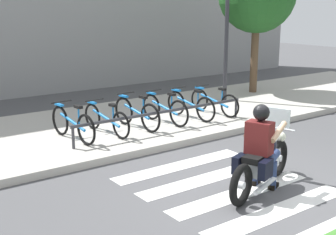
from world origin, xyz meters
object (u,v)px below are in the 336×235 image
at_px(bicycle_3, 165,109).
at_px(street_lamp, 227,13).
at_px(bicycle_0, 73,124).
at_px(motorcycle, 262,162).
at_px(rider, 261,142).
at_px(bicycle_5, 214,102).
at_px(bicycle_1, 106,119).
at_px(bicycle_2, 137,113).
at_px(bicycle_4, 190,105).
at_px(bike_rack, 165,113).

relative_size(bicycle_3, street_lamp, 0.36).
xyz_separation_m(bicycle_0, street_lamp, (5.51, 1.22, 2.20)).
distance_m(motorcycle, street_lamp, 6.91).
height_order(rider, bicycle_5, rider).
relative_size(bicycle_0, street_lamp, 0.38).
height_order(bicycle_0, bicycle_3, bicycle_0).
height_order(bicycle_0, street_lamp, street_lamp).
bearing_deg(bicycle_1, bicycle_2, -0.13).
bearing_deg(motorcycle, bicycle_3, 77.13).
bearing_deg(bicycle_4, bicycle_1, 179.98).
distance_m(bicycle_1, bicycle_4, 2.39).
bearing_deg(motorcycle, street_lamp, 52.03).
bearing_deg(bicycle_5, bicycle_0, -179.98).
height_order(bicycle_1, bicycle_4, bicycle_4).
bearing_deg(bicycle_1, bicycle_0, -179.90).
bearing_deg(bike_rack, bicycle_5, 15.58).
bearing_deg(bicycle_0, bicycle_5, 0.02).
height_order(rider, bicycle_2, rider).
bearing_deg(bicycle_3, bicycle_2, -179.97).
relative_size(motorcycle, bicycle_2, 1.27).
relative_size(rider, bicycle_4, 0.87).
relative_size(bicycle_0, bicycle_3, 1.04).
relative_size(motorcycle, bicycle_1, 1.23).
bearing_deg(bicycle_3, rider, -103.81).
distance_m(bicycle_0, bicycle_3, 2.39).
distance_m(motorcycle, bicycle_0, 4.20).
height_order(rider, bicycle_0, rider).
height_order(motorcycle, bicycle_5, motorcycle).
distance_m(bicycle_0, bicycle_5, 3.98).
xyz_separation_m(motorcycle, bicycle_4, (1.69, 3.93, 0.04)).
bearing_deg(bicycle_1, motorcycle, -79.97).
bearing_deg(street_lamp, bicycle_1, -165.53).
height_order(bicycle_2, bicycle_3, bicycle_2).
xyz_separation_m(bicycle_2, street_lamp, (3.92, 1.22, 2.19)).
height_order(motorcycle, bicycle_4, motorcycle).
bearing_deg(bicycle_4, bicycle_5, 0.05).
xyz_separation_m(bicycle_4, bicycle_5, (0.80, 0.00, -0.01)).
relative_size(bicycle_2, bicycle_4, 0.99).
relative_size(bicycle_0, bicycle_4, 1.02).
bearing_deg(street_lamp, bicycle_5, -141.46).
distance_m(bicycle_4, street_lamp, 3.43).
relative_size(motorcycle, bicycle_3, 1.27).
bearing_deg(street_lamp, bicycle_0, -167.54).
bearing_deg(bicycle_3, bicycle_5, 0.04).
bearing_deg(rider, bicycle_4, 65.90).
distance_m(bicycle_0, bike_rack, 2.07).
xyz_separation_m(bicycle_3, bike_rack, (-0.40, -0.55, 0.07)).
height_order(motorcycle, bicycle_0, motorcycle).
distance_m(bicycle_3, bicycle_5, 1.59).
bearing_deg(bike_rack, bicycle_0, 164.46).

